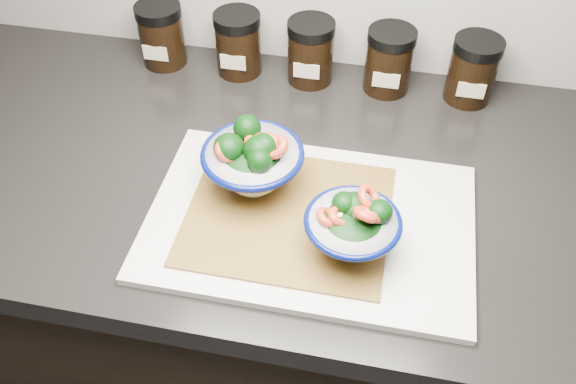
% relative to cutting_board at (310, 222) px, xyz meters
% --- Properties ---
extents(cabinet, '(3.43, 0.58, 0.86)m').
position_rel_cutting_board_xyz_m(cabinet, '(-0.13, 0.10, -0.48)').
color(cabinet, black).
rests_on(cabinet, ground).
extents(countertop, '(3.50, 0.60, 0.04)m').
position_rel_cutting_board_xyz_m(countertop, '(-0.13, 0.10, -0.03)').
color(countertop, black).
rests_on(countertop, cabinet).
extents(cutting_board, '(0.45, 0.30, 0.01)m').
position_rel_cutting_board_xyz_m(cutting_board, '(0.00, 0.00, 0.00)').
color(cutting_board, silver).
rests_on(cutting_board, countertop).
extents(bamboo_mat, '(0.28, 0.24, 0.00)m').
position_rel_cutting_board_xyz_m(bamboo_mat, '(-0.03, -0.00, 0.01)').
color(bamboo_mat, olive).
rests_on(bamboo_mat, cutting_board).
extents(bowl_left, '(0.15, 0.15, 0.11)m').
position_rel_cutting_board_xyz_m(bowl_left, '(-0.09, 0.04, 0.06)').
color(bowl_left, white).
rests_on(bowl_left, bamboo_mat).
extents(bowl_right, '(0.13, 0.13, 0.10)m').
position_rel_cutting_board_xyz_m(bowl_right, '(0.06, -0.04, 0.05)').
color(bowl_right, white).
rests_on(bowl_right, bamboo_mat).
extents(spice_jar_a, '(0.08, 0.08, 0.11)m').
position_rel_cutting_board_xyz_m(spice_jar_a, '(-0.33, 0.34, 0.05)').
color(spice_jar_a, black).
rests_on(spice_jar_a, countertop).
extents(spice_jar_b, '(0.08, 0.08, 0.11)m').
position_rel_cutting_board_xyz_m(spice_jar_b, '(-0.19, 0.34, 0.05)').
color(spice_jar_b, black).
rests_on(spice_jar_b, countertop).
extents(spice_jar_c, '(0.08, 0.08, 0.11)m').
position_rel_cutting_board_xyz_m(spice_jar_c, '(-0.06, 0.34, 0.05)').
color(spice_jar_c, black).
rests_on(spice_jar_c, countertop).
extents(spice_jar_d, '(0.08, 0.08, 0.11)m').
position_rel_cutting_board_xyz_m(spice_jar_d, '(0.08, 0.34, 0.05)').
color(spice_jar_d, black).
rests_on(spice_jar_d, countertop).
extents(spice_jar_e, '(0.08, 0.08, 0.11)m').
position_rel_cutting_board_xyz_m(spice_jar_e, '(0.21, 0.34, 0.05)').
color(spice_jar_e, black).
rests_on(spice_jar_e, countertop).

